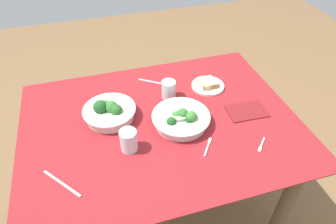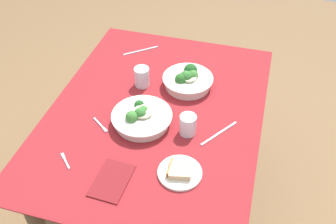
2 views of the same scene
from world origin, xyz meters
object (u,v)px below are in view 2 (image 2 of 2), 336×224
at_px(fork_by_far_bowl, 101,125).
at_px(table_knife_left, 141,51).
at_px(broccoli_bowl_far, 188,80).
at_px(table_knife_right, 219,133).
at_px(bread_side_plate, 180,171).
at_px(napkin_folded_upper, 112,181).
at_px(water_glass_center, 142,77).
at_px(fork_by_near_bowl, 65,160).
at_px(broccoli_bowl_near, 141,118).
at_px(water_glass_side, 188,125).

bearing_deg(fork_by_far_bowl, table_knife_left, 127.87).
height_order(broccoli_bowl_far, table_knife_right, broccoli_bowl_far).
xyz_separation_m(bread_side_plate, napkin_folded_upper, (0.11, -0.25, -0.01)).
xyz_separation_m(water_glass_center, fork_by_far_bowl, (0.33, -0.09, -0.05)).
xyz_separation_m(fork_by_far_bowl, table_knife_left, (-0.62, -0.02, -0.00)).
distance_m(fork_by_near_bowl, table_knife_right, 0.67).
relative_size(broccoli_bowl_near, fork_by_far_bowl, 2.83).
height_order(water_glass_side, fork_by_near_bowl, water_glass_side).
distance_m(bread_side_plate, water_glass_center, 0.60).
relative_size(table_knife_left, table_knife_right, 0.95).
xyz_separation_m(table_knife_left, napkin_folded_upper, (0.90, 0.18, 0.00)).
xyz_separation_m(broccoli_bowl_near, table_knife_right, (-0.03, 0.35, -0.03)).
bearing_deg(napkin_folded_upper, fork_by_far_bowl, -149.35).
height_order(broccoli_bowl_near, water_glass_side, water_glass_side).
bearing_deg(bread_side_plate, napkin_folded_upper, -66.57).
bearing_deg(fork_by_near_bowl, water_glass_center, -60.22).
height_order(broccoli_bowl_far, water_glass_side, broccoli_bowl_far).
bearing_deg(broccoli_bowl_far, broccoli_bowl_near, -23.76).
xyz_separation_m(bread_side_plate, water_glass_side, (-0.23, -0.02, 0.03)).
bearing_deg(broccoli_bowl_far, table_knife_right, 36.24).
distance_m(fork_by_far_bowl, table_knife_left, 0.62).
bearing_deg(bread_side_plate, table_knife_left, -151.49).
relative_size(table_knife_right, napkin_folded_upper, 1.14).
relative_size(water_glass_center, water_glass_side, 1.06).
bearing_deg(napkin_folded_upper, water_glass_center, -172.87).
bearing_deg(fork_by_near_bowl, table_knife_right, -106.45).
height_order(broccoli_bowl_near, fork_by_near_bowl, broccoli_bowl_near).
bearing_deg(water_glass_center, napkin_folded_upper, 7.13).
bearing_deg(broccoli_bowl_far, water_glass_side, 13.43).
relative_size(broccoli_bowl_far, broccoli_bowl_near, 0.92).
height_order(water_glass_side, table_knife_left, water_glass_side).
height_order(water_glass_side, table_knife_right, water_glass_side).
distance_m(broccoli_bowl_far, water_glass_side, 0.33).
height_order(water_glass_center, water_glass_side, water_glass_center).
bearing_deg(table_knife_left, bread_side_plate, -100.93).
relative_size(bread_side_plate, water_glass_side, 1.87).
xyz_separation_m(broccoli_bowl_far, broccoli_bowl_near, (0.32, -0.14, -0.01)).
xyz_separation_m(bread_side_plate, table_knife_right, (-0.26, 0.11, -0.01)).
relative_size(fork_by_far_bowl, table_knife_right, 0.44).
bearing_deg(fork_by_near_bowl, napkin_folded_upper, -146.85).
bearing_deg(fork_by_near_bowl, fork_by_far_bowl, -60.54).
distance_m(fork_by_far_bowl, fork_by_near_bowl, 0.24).
bearing_deg(broccoli_bowl_near, bread_side_plate, 45.40).
bearing_deg(broccoli_bowl_near, fork_by_near_bowl, -38.20).
relative_size(broccoli_bowl_near, water_glass_center, 2.71).
distance_m(broccoli_bowl_far, table_knife_right, 0.36).
distance_m(fork_by_near_bowl, napkin_folded_upper, 0.23).
bearing_deg(broccoli_bowl_far, water_glass_center, -76.79).
height_order(broccoli_bowl_near, bread_side_plate, broccoli_bowl_near).
xyz_separation_m(water_glass_side, napkin_folded_upper, (0.34, -0.23, -0.05)).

